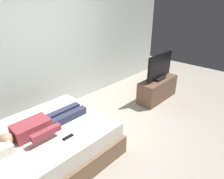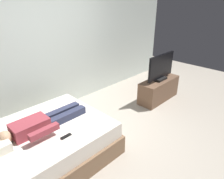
{
  "view_description": "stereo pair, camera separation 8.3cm",
  "coord_description": "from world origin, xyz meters",
  "px_view_note": "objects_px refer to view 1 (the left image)",
  "views": [
    {
      "loc": [
        -1.99,
        -1.9,
        2.23
      ],
      "look_at": [
        0.44,
        0.37,
        0.69
      ],
      "focal_mm": 32.45,
      "sensor_mm": 36.0,
      "label": 1
    },
    {
      "loc": [
        -1.93,
        -1.96,
        2.23
      ],
      "look_at": [
        0.44,
        0.37,
        0.69
      ],
      "focal_mm": 32.45,
      "sensor_mm": 36.0,
      "label": 2
    }
  ],
  "objects_px": {
    "bed": "(43,147)",
    "tv_stand": "(157,89)",
    "tv": "(160,67)",
    "remote": "(68,137)",
    "person": "(41,125)"
  },
  "relations": [
    {
      "from": "tv",
      "to": "bed",
      "type": "bearing_deg",
      "value": 177.79
    },
    {
      "from": "person",
      "to": "bed",
      "type": "bearing_deg",
      "value": -146.04
    },
    {
      "from": "tv_stand",
      "to": "bed",
      "type": "bearing_deg",
      "value": 177.79
    },
    {
      "from": "person",
      "to": "remote",
      "type": "distance_m",
      "value": 0.44
    },
    {
      "from": "bed",
      "to": "tv",
      "type": "relative_size",
      "value": 2.21
    },
    {
      "from": "bed",
      "to": "tv_stand",
      "type": "distance_m",
      "value": 2.87
    },
    {
      "from": "remote",
      "to": "tv_stand",
      "type": "distance_m",
      "value": 2.72
    },
    {
      "from": "person",
      "to": "tv",
      "type": "xyz_separation_m",
      "value": [
        2.84,
        -0.13,
        0.16
      ]
    },
    {
      "from": "remote",
      "to": "tv_stand",
      "type": "bearing_deg",
      "value": 5.83
    },
    {
      "from": "remote",
      "to": "tv",
      "type": "distance_m",
      "value": 2.71
    },
    {
      "from": "remote",
      "to": "tv_stand",
      "type": "relative_size",
      "value": 0.14
    },
    {
      "from": "bed",
      "to": "tv",
      "type": "xyz_separation_m",
      "value": [
        2.87,
        -0.11,
        0.52
      ]
    },
    {
      "from": "person",
      "to": "remote",
      "type": "height_order",
      "value": "person"
    },
    {
      "from": "bed",
      "to": "remote",
      "type": "height_order",
      "value": "remote"
    },
    {
      "from": "tv_stand",
      "to": "tv",
      "type": "height_order",
      "value": "tv"
    }
  ]
}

